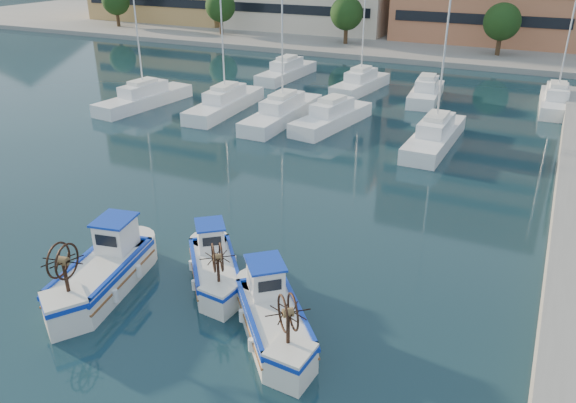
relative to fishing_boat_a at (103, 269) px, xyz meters
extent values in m
plane|color=#183640|center=(3.65, 0.62, -0.85)|extent=(300.00, 300.00, 0.00)
cube|color=gray|center=(3.65, 67.62, -0.55)|extent=(180.00, 40.00, 0.60)
cylinder|color=#3F2B19|center=(-46.35, 54.12, 0.65)|extent=(0.50, 0.50, 3.00)
sphere|color=#1F4217|center=(-46.35, 54.12, 3.35)|extent=(4.00, 4.00, 4.00)
cylinder|color=#3F2B19|center=(-28.35, 54.12, 0.65)|extent=(0.50, 0.50, 3.00)
sphere|color=#1F4217|center=(-28.35, 54.12, 3.35)|extent=(4.00, 4.00, 4.00)
cylinder|color=#3F2B19|center=(-10.35, 54.12, 0.65)|extent=(0.50, 0.50, 3.00)
sphere|color=#1F4217|center=(-10.35, 54.12, 3.35)|extent=(4.00, 4.00, 4.00)
cylinder|color=#3F2B19|center=(7.65, 54.12, 0.65)|extent=(0.50, 0.50, 3.00)
sphere|color=#1F4217|center=(7.65, 54.12, 3.35)|extent=(4.00, 4.00, 4.00)
cube|color=white|center=(-15.54, 21.73, -0.35)|extent=(3.18, 9.30, 1.00)
cylinder|color=silver|center=(-15.54, 21.73, 5.15)|extent=(0.12, 0.12, 11.00)
cube|color=white|center=(-8.85, 23.26, -0.35)|extent=(2.71, 9.68, 1.00)
cylinder|color=silver|center=(-8.85, 23.26, 5.15)|extent=(0.12, 0.12, 11.00)
cube|color=white|center=(-3.68, 22.88, -0.35)|extent=(2.22, 9.85, 1.00)
cylinder|color=silver|center=(-3.68, 22.88, 5.15)|extent=(0.12, 0.12, 11.00)
cube|color=white|center=(0.09, 23.27, -0.35)|extent=(3.48, 8.44, 1.00)
cube|color=white|center=(7.72, 22.14, -0.35)|extent=(2.39, 9.01, 1.00)
cylinder|color=silver|center=(7.72, 22.14, 5.15)|extent=(0.12, 0.12, 11.00)
cube|color=white|center=(-9.60, 35.87, -0.35)|extent=(2.49, 9.02, 1.00)
cube|color=white|center=(-1.49, 34.15, -0.35)|extent=(3.13, 8.15, 1.00)
cylinder|color=silver|center=(-1.49, 34.15, 5.15)|extent=(0.12, 0.12, 11.00)
cube|color=white|center=(4.52, 33.43, -0.35)|extent=(2.89, 7.43, 1.00)
cube|color=white|center=(14.40, 35.09, -0.35)|extent=(2.58, 7.99, 1.00)
cylinder|color=silver|center=(14.40, 35.09, 5.15)|extent=(0.12, 0.12, 11.00)
cube|color=silver|center=(0.03, -0.15, -0.28)|extent=(2.82, 4.87, 1.14)
cube|color=#0D2FAB|center=(0.03, -0.15, 0.16)|extent=(2.90, 5.02, 0.17)
cube|color=#175FB5|center=(0.03, -0.15, 0.09)|extent=(2.30, 4.34, 0.07)
cube|color=white|center=(-0.22, 1.13, 0.89)|extent=(1.45, 1.62, 1.20)
cube|color=#0D2FAB|center=(-0.22, 1.13, 1.55)|extent=(1.64, 1.82, 0.09)
cylinder|color=#331E14|center=(0.41, -2.08, 0.93)|extent=(0.13, 0.13, 1.26)
cylinder|color=brown|center=(0.41, -2.08, 1.60)|extent=(0.40, 0.37, 0.31)
torus|color=#331E14|center=(0.25, -2.11, 1.60)|extent=(0.32, 1.27, 1.28)
torus|color=#331E14|center=(0.57, -2.05, 1.60)|extent=(0.32, 1.27, 1.28)
cube|color=silver|center=(3.53, 2.22, -0.38)|extent=(3.64, 3.98, 0.95)
cube|color=#0D2FAB|center=(3.53, 2.22, -0.02)|extent=(3.75, 4.10, 0.14)
cube|color=#175FB5|center=(3.53, 2.22, -0.07)|extent=(3.13, 3.46, 0.05)
cube|color=white|center=(2.86, 3.07, 0.59)|extent=(1.51, 1.54, 0.99)
cube|color=#0D2FAB|center=(2.86, 3.07, 1.14)|extent=(1.70, 1.73, 0.07)
cylinder|color=#331E14|center=(4.55, 0.96, 0.62)|extent=(0.11, 0.11, 1.05)
cylinder|color=brown|center=(4.55, 0.96, 1.18)|extent=(0.38, 0.38, 0.25)
torus|color=#331E14|center=(4.45, 0.87, 1.18)|extent=(0.71, 0.86, 1.06)
torus|color=#331E14|center=(4.66, 1.04, 1.18)|extent=(0.71, 0.86, 1.06)
cube|color=silver|center=(7.15, 0.22, -0.33)|extent=(4.08, 4.33, 1.04)
cube|color=#0D2FAB|center=(7.15, 0.22, 0.07)|extent=(4.20, 4.46, 0.16)
cube|color=#175FB5|center=(7.15, 0.22, 0.00)|extent=(3.51, 3.76, 0.06)
cube|color=white|center=(6.37, 1.12, 0.74)|extent=(1.67, 1.69, 1.09)
cube|color=#0D2FAB|center=(6.37, 1.12, 1.34)|extent=(1.88, 1.90, 0.08)
cylinder|color=#331E14|center=(8.32, -1.14, 0.77)|extent=(0.12, 0.12, 1.15)
cylinder|color=brown|center=(8.32, -1.14, 1.39)|extent=(0.42, 0.42, 0.28)
torus|color=#331E14|center=(8.21, -1.23, 1.39)|extent=(0.81, 0.93, 1.16)
torus|color=#331E14|center=(8.43, -1.04, 1.39)|extent=(0.81, 0.93, 1.16)
camera|label=1|loc=(14.20, -13.36, 11.30)|focal=35.00mm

